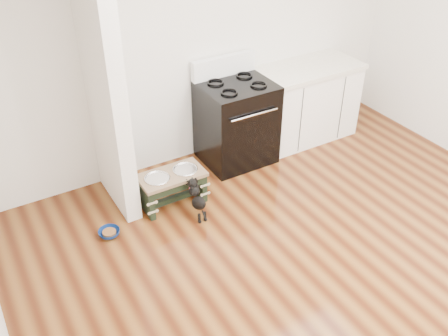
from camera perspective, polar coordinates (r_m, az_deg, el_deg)
ground at (r=4.35m, az=13.86°, el=-13.21°), size 5.00×5.00×0.00m
room_shell at (r=3.38m, az=17.57°, el=5.90°), size 5.00×5.00×5.00m
partition_wall at (r=4.56m, az=-13.69°, el=10.14°), size 0.15×0.80×2.70m
oven_range at (r=5.52m, az=1.41°, el=5.35°), size 0.76×0.69×1.14m
cabinet_run at (r=6.06m, az=9.29°, el=7.40°), size 1.24×0.64×0.91m
dog_feeder at (r=4.94m, az=-5.93°, el=-1.69°), size 0.65×0.35×0.37m
puppy at (r=4.79m, az=-3.12°, el=-3.45°), size 0.11×0.33×0.40m
floor_bowl at (r=4.79m, az=-12.97°, el=-7.24°), size 0.26×0.26×0.06m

